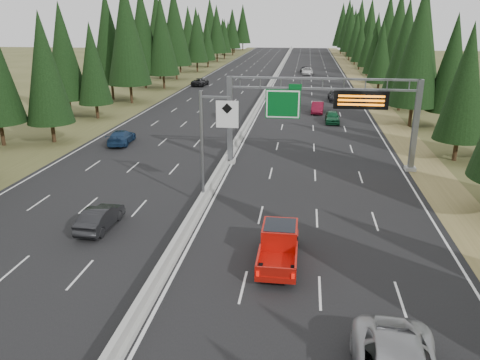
% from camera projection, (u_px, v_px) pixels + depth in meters
% --- Properties ---
extents(road, '(32.00, 260.00, 0.08)m').
position_uv_depth(road, '(267.00, 91.00, 84.90)').
color(road, black).
rests_on(road, ground).
extents(shoulder_right, '(3.60, 260.00, 0.06)m').
position_uv_depth(shoulder_right, '(368.00, 93.00, 82.59)').
color(shoulder_right, olive).
rests_on(shoulder_right, ground).
extents(shoulder_left, '(3.60, 260.00, 0.06)m').
position_uv_depth(shoulder_left, '(172.00, 89.00, 87.22)').
color(shoulder_left, '#444822').
rests_on(shoulder_left, ground).
extents(median_barrier, '(0.70, 260.00, 0.85)m').
position_uv_depth(median_barrier, '(267.00, 89.00, 84.78)').
color(median_barrier, '#979792').
rests_on(median_barrier, road).
extents(sign_gantry, '(16.75, 0.98, 7.80)m').
position_uv_depth(sign_gantry, '(329.00, 109.00, 39.82)').
color(sign_gantry, slate).
rests_on(sign_gantry, road).
extents(hov_sign_pole, '(2.80, 0.50, 8.00)m').
position_uv_depth(hov_sign_pole, '(210.00, 141.00, 31.80)').
color(hov_sign_pole, slate).
rests_on(hov_sign_pole, road).
extents(tree_row_right, '(12.20, 240.30, 18.76)m').
position_uv_depth(tree_row_right, '(394.00, 38.00, 83.24)').
color(tree_row_right, black).
rests_on(tree_row_right, ground).
extents(tree_row_left, '(12.07, 243.29, 18.84)m').
position_uv_depth(tree_row_left, '(131.00, 38.00, 76.94)').
color(tree_row_left, black).
rests_on(tree_row_left, ground).
extents(red_pickup, '(2.01, 5.62, 1.83)m').
position_uv_depth(red_pickup, '(279.00, 242.00, 25.46)').
color(red_pickup, black).
rests_on(red_pickup, road).
extents(car_ahead_green, '(1.79, 4.37, 1.48)m').
position_uv_depth(car_ahead_green, '(332.00, 117.00, 58.81)').
color(car_ahead_green, '#124E2B').
rests_on(car_ahead_green, road).
extents(car_ahead_dkred, '(1.85, 4.66, 1.51)m').
position_uv_depth(car_ahead_dkred, '(318.00, 108.00, 64.89)').
color(car_ahead_dkred, maroon).
rests_on(car_ahead_dkred, road).
extents(car_ahead_dkgrey, '(2.38, 5.42, 1.55)m').
position_uv_depth(car_ahead_dkgrey, '(335.00, 96.00, 74.34)').
color(car_ahead_dkgrey, black).
rests_on(car_ahead_dkgrey, road).
extents(car_ahead_white, '(2.70, 5.51, 1.51)m').
position_uv_depth(car_ahead_white, '(307.00, 71.00, 109.22)').
color(car_ahead_white, white).
rests_on(car_ahead_white, road).
extents(car_ahead_far, '(1.91, 4.22, 1.41)m').
position_uv_depth(car_ahead_far, '(304.00, 69.00, 114.39)').
color(car_ahead_far, black).
rests_on(car_ahead_far, road).
extents(car_onc_near, '(1.64, 4.40, 1.44)m').
position_uv_depth(car_onc_near, '(100.00, 217.00, 29.28)').
color(car_onc_near, black).
rests_on(car_onc_near, road).
extents(car_onc_blue, '(2.52, 5.20, 1.46)m').
position_uv_depth(car_onc_blue, '(121.00, 137.00, 48.97)').
color(car_onc_blue, navy).
rests_on(car_onc_blue, road).
extents(car_onc_white, '(1.75, 3.97, 1.33)m').
position_uv_depth(car_onc_white, '(225.00, 111.00, 63.21)').
color(car_onc_white, silver).
rests_on(car_onc_white, road).
extents(car_onc_far, '(2.83, 5.41, 1.45)m').
position_uv_depth(car_onc_far, '(200.00, 82.00, 91.10)').
color(car_onc_far, black).
rests_on(car_onc_far, road).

